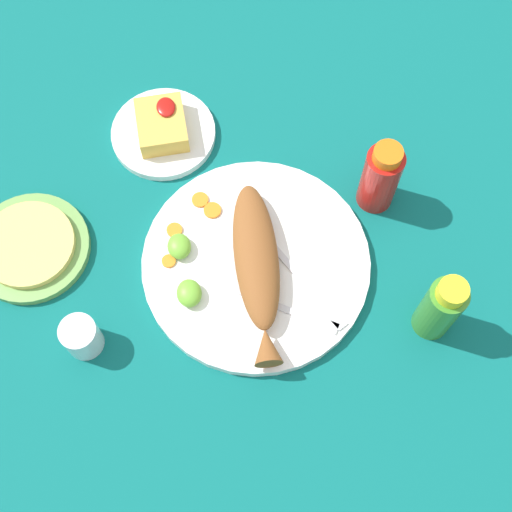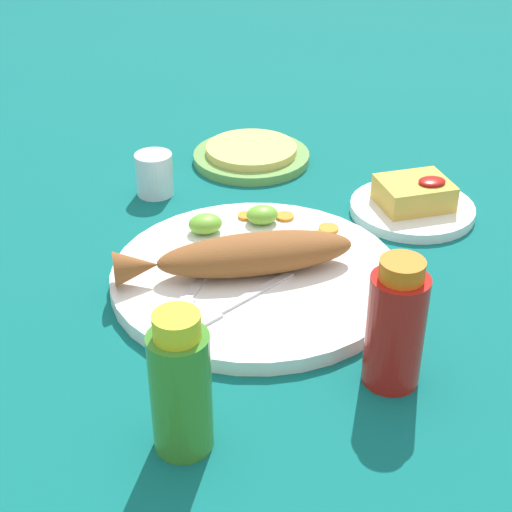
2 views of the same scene
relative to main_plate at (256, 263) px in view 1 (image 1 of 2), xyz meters
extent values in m
plane|color=#0C605B|center=(0.00, 0.00, -0.01)|extent=(4.00, 4.00, 0.00)
cylinder|color=white|center=(0.00, 0.00, 0.00)|extent=(0.35, 0.35, 0.02)
ellipsoid|color=brown|center=(0.00, 0.00, 0.03)|extent=(0.24, 0.08, 0.05)
cone|color=brown|center=(-0.14, 0.01, 0.03)|extent=(0.05, 0.05, 0.04)
cube|color=silver|center=(-0.01, -0.05, 0.01)|extent=(0.11, 0.06, 0.00)
cube|color=silver|center=(-0.10, -0.09, 0.01)|extent=(0.07, 0.05, 0.00)
cube|color=silver|center=(-0.06, 0.01, 0.01)|extent=(0.07, 0.10, 0.00)
cube|color=silver|center=(-0.11, -0.07, 0.01)|extent=(0.05, 0.07, 0.00)
cylinder|color=orange|center=(0.10, 0.05, 0.01)|extent=(0.03, 0.03, 0.00)
cylinder|color=orange|center=(0.12, 0.07, 0.01)|extent=(0.03, 0.03, 0.00)
cylinder|color=orange|center=(0.07, 0.12, 0.01)|extent=(0.02, 0.02, 0.00)
cylinder|color=orange|center=(0.02, 0.13, 0.01)|extent=(0.02, 0.02, 0.00)
ellipsoid|color=#6BB233|center=(0.04, 0.11, 0.02)|extent=(0.04, 0.04, 0.02)
ellipsoid|color=#6BB233|center=(-0.04, 0.11, 0.02)|extent=(0.04, 0.04, 0.02)
cylinder|color=#B21914|center=(0.08, -0.21, 0.05)|extent=(0.06, 0.06, 0.12)
cylinder|color=orange|center=(0.08, -0.21, 0.12)|extent=(0.04, 0.04, 0.02)
cylinder|color=#3D8428|center=(-0.14, -0.24, 0.05)|extent=(0.06, 0.06, 0.12)
cylinder|color=yellow|center=(-0.14, -0.24, 0.12)|extent=(0.04, 0.04, 0.02)
cylinder|color=silver|center=(-0.08, 0.27, 0.02)|extent=(0.05, 0.05, 0.06)
cylinder|color=white|center=(-0.08, 0.27, 0.01)|extent=(0.04, 0.04, 0.03)
cylinder|color=white|center=(0.26, 0.11, 0.00)|extent=(0.17, 0.17, 0.01)
cube|color=gold|center=(0.26, 0.11, 0.02)|extent=(0.09, 0.08, 0.04)
ellipsoid|color=#AD140F|center=(0.28, 0.10, 0.04)|extent=(0.04, 0.03, 0.01)
cylinder|color=#6B9E4C|center=(0.09, 0.34, 0.00)|extent=(0.18, 0.18, 0.01)
cylinder|color=#E0C666|center=(0.09, 0.34, 0.01)|extent=(0.14, 0.14, 0.01)
camera|label=1|loc=(-0.41, 0.07, 1.01)|focal=50.00mm
camera|label=2|loc=(-0.21, -0.76, 0.51)|focal=55.00mm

